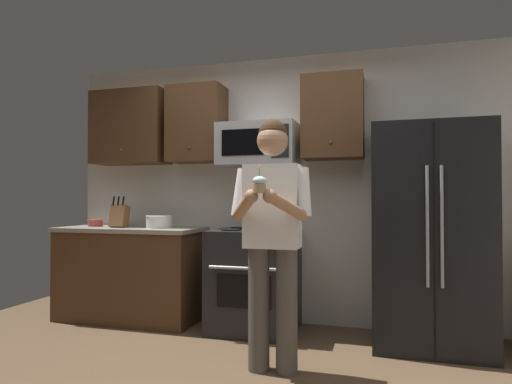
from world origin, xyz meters
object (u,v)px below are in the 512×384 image
object	(u,v)px
microwave	(258,145)
knife_block	(119,216)
bowl_large_white	(159,221)
oven_range	(254,280)
person	(272,228)
cupcake	(260,184)
refrigerator	(429,236)
bowl_small_colored	(95,223)

from	to	relation	value
microwave	knife_block	world-z (taller)	microwave
bowl_large_white	oven_range	bearing A→B (deg)	-1.23
bowl_large_white	person	xyz separation A→B (m)	(1.38, -0.93, 0.01)
knife_block	bowl_large_white	xyz separation A→B (m)	(0.41, 0.05, -0.05)
person	knife_block	bearing A→B (deg)	153.91
knife_block	cupcake	bearing A→B (deg)	-33.95
refrigerator	bowl_large_white	bearing A→B (deg)	178.61
refrigerator	bowl_large_white	size ratio (longest dim) A/B	6.82
oven_range	knife_block	bearing A→B (deg)	-178.80
oven_range	bowl_large_white	distance (m)	1.12
microwave	oven_range	bearing A→B (deg)	-90.02
bowl_large_white	microwave	bearing A→B (deg)	5.69
knife_block	person	distance (m)	1.99
oven_range	knife_block	xyz separation A→B (m)	(-1.40, -0.03, 0.57)
person	cupcake	world-z (taller)	person
microwave	knife_block	distance (m)	1.57
bowl_small_colored	cupcake	bearing A→B (deg)	-31.22
knife_block	cupcake	xyz separation A→B (m)	(1.79, -1.21, 0.26)
knife_block	bowl_small_colored	world-z (taller)	knife_block
oven_range	knife_block	world-z (taller)	knife_block
bowl_large_white	cupcake	bearing A→B (deg)	-42.39
cupcake	bowl_small_colored	bearing A→B (deg)	148.78
oven_range	cupcake	world-z (taller)	cupcake
microwave	person	bearing A→B (deg)	-69.13
refrigerator	bowl_small_colored	xyz separation A→B (m)	(-3.25, 0.10, 0.06)
refrigerator	bowl_large_white	xyz separation A→B (m)	(-2.49, 0.06, 0.08)
oven_range	bowl_small_colored	world-z (taller)	bowl_small_colored
bowl_large_white	cupcake	xyz separation A→B (m)	(1.38, -1.26, 0.31)
cupcake	bowl_large_white	bearing A→B (deg)	137.61
refrigerator	bowl_large_white	world-z (taller)	refrigerator
bowl_small_colored	refrigerator	bearing A→B (deg)	-1.75
microwave	bowl_small_colored	xyz separation A→B (m)	(-1.75, -0.06, -0.76)
microwave	person	distance (m)	1.32
bowl_small_colored	cupcake	xyz separation A→B (m)	(2.14, -1.30, 0.33)
oven_range	refrigerator	xyz separation A→B (m)	(1.50, -0.04, 0.44)
microwave	person	world-z (taller)	microwave
knife_block	bowl_small_colored	xyz separation A→B (m)	(-0.35, 0.09, -0.08)
bowl_small_colored	oven_range	bearing A→B (deg)	-1.97
refrigerator	person	distance (m)	1.41
oven_range	refrigerator	bearing A→B (deg)	-1.50
microwave	knife_block	xyz separation A→B (m)	(-1.40, -0.15, -0.69)
knife_block	person	xyz separation A→B (m)	(1.79, -0.88, -0.04)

